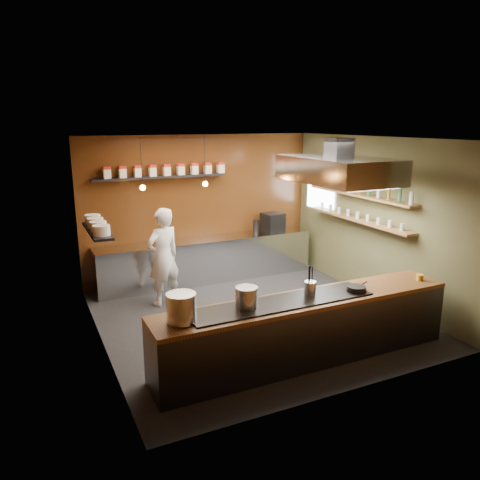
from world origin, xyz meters
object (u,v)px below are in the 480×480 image
extractor_hood (338,169)px  chef (163,257)px  stockpot_small (247,297)px  stockpot_large (181,307)px  espresso_machine (273,223)px

extractor_hood → chef: (-2.50, 1.65, -1.61)m
stockpot_small → chef: size_ratio=0.16×
extractor_hood → stockpot_large: 3.62m
extractor_hood → stockpot_small: size_ratio=6.86×
chef → espresso_machine: bearing=178.5°
extractor_hood → stockpot_large: bearing=-158.4°
chef → stockpot_large: bearing=58.9°
stockpot_large → stockpot_small: 0.89m
stockpot_small → chef: 2.84m
stockpot_large → stockpot_small: bearing=3.6°
espresso_machine → chef: chef is taller
extractor_hood → espresso_machine: (0.22, 2.53, -1.40)m
chef → stockpot_small: bearing=76.5°
extractor_hood → espresso_machine: 2.90m
extractor_hood → stockpot_small: bearing=-152.1°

